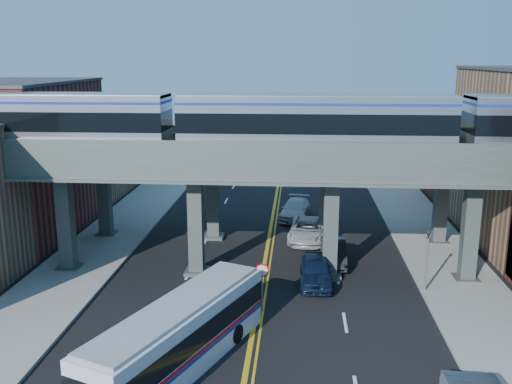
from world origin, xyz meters
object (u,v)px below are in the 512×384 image
(car_lane_d, at_px, (295,209))
(transit_train, at_px, (314,122))
(stop_sign, at_px, (262,279))
(car_lane_a, at_px, (316,270))
(traffic_signal, at_px, (427,254))
(car_lane_c, at_px, (308,230))
(car_lane_b, at_px, (333,252))
(transit_bus, at_px, (179,337))

(car_lane_d, bearing_deg, transit_train, -77.26)
(stop_sign, bearing_deg, car_lane_a, 53.83)
(car_lane_d, bearing_deg, traffic_signal, -55.51)
(car_lane_a, height_order, car_lane_c, car_lane_a)
(transit_train, height_order, car_lane_c, transit_train)
(stop_sign, xyz_separation_m, car_lane_d, (1.55, 17.72, -1.01))
(stop_sign, xyz_separation_m, car_lane_c, (2.50, 11.99, -0.98))
(stop_sign, relative_size, traffic_signal, 0.64)
(traffic_signal, bearing_deg, car_lane_c, 125.43)
(stop_sign, height_order, car_lane_b, stop_sign)
(stop_sign, height_order, transit_bus, transit_bus)
(car_lane_b, distance_m, car_lane_c, 4.86)
(stop_sign, height_order, car_lane_d, stop_sign)
(transit_bus, bearing_deg, car_lane_c, 5.14)
(car_lane_d, bearing_deg, stop_sign, -87.04)
(stop_sign, height_order, car_lane_c, stop_sign)
(transit_train, bearing_deg, car_lane_d, 94.78)
(transit_train, xyz_separation_m, car_lane_c, (-0.11, 6.99, -8.50))
(car_lane_a, height_order, car_lane_b, car_lane_a)
(car_lane_d, bearing_deg, car_lane_a, -76.52)
(traffic_signal, distance_m, transit_bus, 14.92)
(transit_train, bearing_deg, transit_bus, -118.01)
(stop_sign, relative_size, car_lane_c, 0.47)
(transit_train, xyz_separation_m, traffic_signal, (6.29, -2.00, -6.98))
(car_lane_c, bearing_deg, transit_bus, -102.81)
(car_lane_a, bearing_deg, transit_train, 104.69)
(stop_sign, bearing_deg, transit_bus, -118.38)
(stop_sign, distance_m, transit_bus, 6.58)
(traffic_signal, relative_size, car_lane_b, 0.90)
(car_lane_a, relative_size, car_lane_c, 0.84)
(stop_sign, xyz_separation_m, traffic_signal, (8.90, 3.00, 0.54))
(transit_bus, relative_size, car_lane_c, 1.94)
(traffic_signal, relative_size, car_lane_c, 0.73)
(transit_train, relative_size, car_lane_b, 10.47)
(transit_train, distance_m, car_lane_d, 15.35)
(traffic_signal, xyz_separation_m, car_lane_c, (-6.40, 8.99, -1.52))
(stop_sign, bearing_deg, car_lane_d, 85.00)
(car_lane_a, relative_size, car_lane_d, 0.91)
(transit_bus, bearing_deg, traffic_signal, -31.14)
(transit_train, distance_m, traffic_signal, 9.60)
(transit_train, distance_m, stop_sign, 9.40)
(car_lane_a, xyz_separation_m, car_lane_d, (-1.33, 13.78, -0.05))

